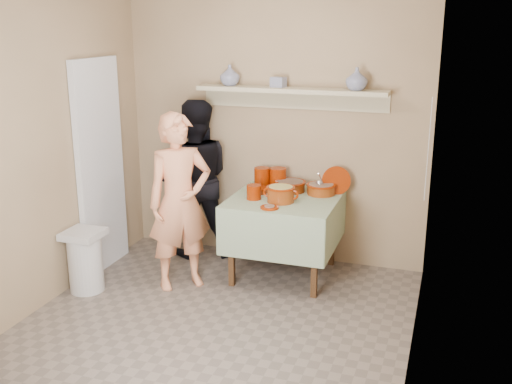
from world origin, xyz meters
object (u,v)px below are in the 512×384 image
at_px(person_helper, 194,179).
at_px(serving_table, 285,210).
at_px(person_cook, 180,202).
at_px(trash_bin, 85,260).
at_px(cazuela_rice, 281,193).

relative_size(person_helper, serving_table, 1.64).
relative_size(person_cook, trash_bin, 2.82).
bearing_deg(cazuela_rice, person_helper, 159.96).
bearing_deg(cazuela_rice, trash_bin, -154.73).
bearing_deg(trash_bin, cazuela_rice, 25.27).
bearing_deg(cazuela_rice, serving_table, 90.61).
relative_size(person_cook, cazuela_rice, 4.78).
bearing_deg(cazuela_rice, person_cook, -155.43).
bearing_deg(person_helper, trash_bin, 35.95).
relative_size(serving_table, cazuela_rice, 2.95).
xyz_separation_m(cazuela_rice, trash_bin, (-1.57, -0.74, -0.56)).
relative_size(serving_table, trash_bin, 1.74).
relative_size(cazuela_rice, trash_bin, 0.59).
bearing_deg(person_cook, trash_bin, 163.79).
height_order(person_cook, person_helper, person_helper).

